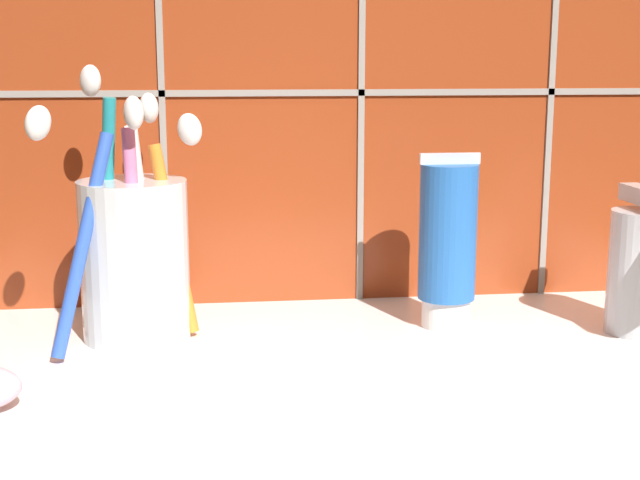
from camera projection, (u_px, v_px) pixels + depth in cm
name	position (u px, v px, depth cm)	size (l,w,h in cm)	color
sink_counter	(379.00, 387.00, 56.67)	(62.11, 35.78, 2.00)	white
tile_wall_backsplash	(341.00, 15.00, 69.51)	(72.11, 1.72, 49.56)	#933819
toothbrush_cup	(134.00, 253.00, 62.22)	(11.51, 11.72, 19.16)	silver
toothpaste_tube	(448.00, 243.00, 64.80)	(4.39, 4.18, 12.86)	white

